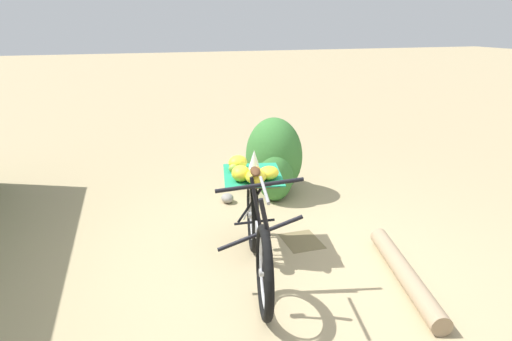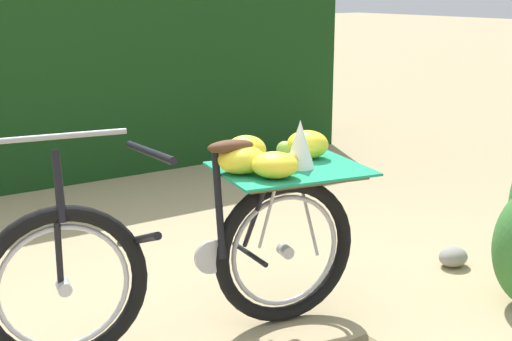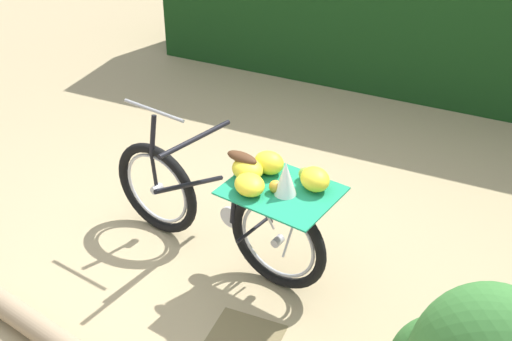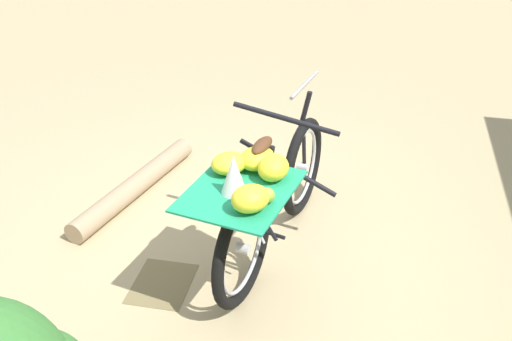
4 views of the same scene
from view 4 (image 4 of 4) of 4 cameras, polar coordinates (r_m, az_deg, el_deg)
name	(u,v)px [view 4 (image 4 of 4)]	position (r m, az deg, el deg)	size (l,w,h in m)	color
ground_plane	(253,257)	(3.85, -0.34, -8.75)	(60.00, 60.00, 0.00)	tan
bicycle	(269,195)	(3.55, 1.34, -2.50)	(1.80, 0.84, 1.03)	black
fallen_log	(136,185)	(4.56, -12.04, -1.48)	(0.16, 0.16, 1.44)	#9E8466
leaf_litter_patch	(162,283)	(3.70, -9.43, -11.15)	(0.44, 0.36, 0.01)	olive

